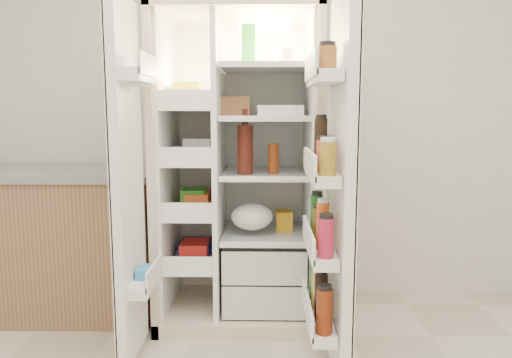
{
  "coord_description": "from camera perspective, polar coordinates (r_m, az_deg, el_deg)",
  "views": [
    {
      "loc": [
        -0.03,
        -1.23,
        1.24
      ],
      "look_at": [
        -0.08,
        1.25,
        0.89
      ],
      "focal_mm": 34.0,
      "sensor_mm": 36.0,
      "label": 1
    }
  ],
  "objects": [
    {
      "name": "fridge_door",
      "position": [
        2.24,
        9.4,
        -1.58
      ],
      "size": [
        0.17,
        0.58,
        1.72
      ],
      "color": "white",
      "rests_on": "floor"
    },
    {
      "name": "kitchen_counter",
      "position": [
        3.24,
        -21.83,
        -6.78
      ],
      "size": [
        1.22,
        0.65,
        0.89
      ],
      "color": "#916A48",
      "rests_on": "floor"
    },
    {
      "name": "refrigerator",
      "position": [
        2.93,
        -1.7,
        -1.76
      ],
      "size": [
        0.92,
        0.7,
        1.8
      ],
      "color": "beige",
      "rests_on": "floor"
    },
    {
      "name": "wall_back",
      "position": [
        3.23,
        1.78,
        9.96
      ],
      "size": [
        4.0,
        0.02,
        2.7
      ],
      "primitive_type": "cube",
      "color": "silver",
      "rests_on": "floor"
    },
    {
      "name": "freezer_door",
      "position": [
        2.4,
        -14.8,
        -0.6
      ],
      "size": [
        0.15,
        0.4,
        1.72
      ],
      "color": "white",
      "rests_on": "floor"
    }
  ]
}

